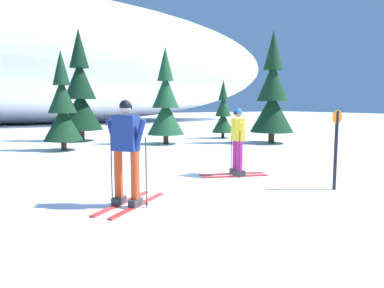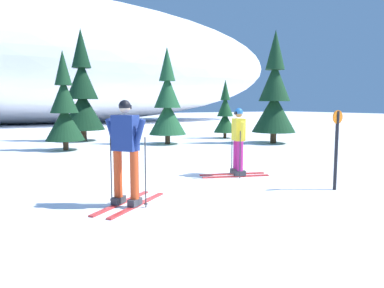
{
  "view_description": "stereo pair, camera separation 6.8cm",
  "coord_description": "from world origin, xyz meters",
  "px_view_note": "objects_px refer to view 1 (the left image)",
  "views": [
    {
      "loc": [
        -3.54,
        -6.26,
        1.79
      ],
      "look_at": [
        0.12,
        0.3,
        0.95
      ],
      "focal_mm": 33.57,
      "sensor_mm": 36.0,
      "label": 1
    },
    {
      "loc": [
        -3.48,
        -6.29,
        1.79
      ],
      "look_at": [
        0.12,
        0.3,
        0.95
      ],
      "focal_mm": 33.57,
      "sensor_mm": 36.0,
      "label": 2
    }
  ],
  "objects_px": {
    "pine_tree_center_right": "(166,104)",
    "pine_tree_far_right": "(272,97)",
    "trail_marker_post": "(336,145)",
    "skier_navy_jacket": "(126,151)",
    "pine_tree_right": "(223,114)",
    "pine_tree_left": "(62,109)",
    "pine_tree_center_left": "(80,94)",
    "skier_yellow_jacket": "(237,141)"
  },
  "relations": [
    {
      "from": "pine_tree_center_left",
      "to": "trail_marker_post",
      "type": "height_order",
      "value": "pine_tree_center_left"
    },
    {
      "from": "skier_yellow_jacket",
      "to": "skier_navy_jacket",
      "type": "xyz_separation_m",
      "value": [
        -3.3,
        -1.26,
        0.11
      ]
    },
    {
      "from": "skier_yellow_jacket",
      "to": "pine_tree_center_left",
      "type": "distance_m",
      "value": 10.82
    },
    {
      "from": "skier_navy_jacket",
      "to": "trail_marker_post",
      "type": "height_order",
      "value": "skier_navy_jacket"
    },
    {
      "from": "skier_yellow_jacket",
      "to": "pine_tree_center_right",
      "type": "height_order",
      "value": "pine_tree_center_right"
    },
    {
      "from": "skier_yellow_jacket",
      "to": "pine_tree_right",
      "type": "distance_m",
      "value": 9.99
    },
    {
      "from": "pine_tree_left",
      "to": "skier_yellow_jacket",
      "type": "bearing_deg",
      "value": -68.14
    },
    {
      "from": "pine_tree_center_right",
      "to": "trail_marker_post",
      "type": "relative_size",
      "value": 2.58
    },
    {
      "from": "pine_tree_left",
      "to": "trail_marker_post",
      "type": "relative_size",
      "value": 2.3
    },
    {
      "from": "skier_yellow_jacket",
      "to": "pine_tree_center_left",
      "type": "xyz_separation_m",
      "value": [
        -1.52,
        10.62,
        1.37
      ]
    },
    {
      "from": "pine_tree_center_right",
      "to": "pine_tree_right",
      "type": "relative_size",
      "value": 1.41
    },
    {
      "from": "pine_tree_right",
      "to": "trail_marker_post",
      "type": "distance_m",
      "value": 11.53
    },
    {
      "from": "pine_tree_center_left",
      "to": "trail_marker_post",
      "type": "bearing_deg",
      "value": -79.28
    },
    {
      "from": "pine_tree_far_right",
      "to": "skier_yellow_jacket",
      "type": "bearing_deg",
      "value": -137.68
    },
    {
      "from": "skier_navy_jacket",
      "to": "pine_tree_right",
      "type": "relative_size",
      "value": 0.61
    },
    {
      "from": "skier_navy_jacket",
      "to": "pine_tree_right",
      "type": "height_order",
      "value": "pine_tree_right"
    },
    {
      "from": "trail_marker_post",
      "to": "pine_tree_center_left",
      "type": "bearing_deg",
      "value": 100.72
    },
    {
      "from": "pine_tree_center_right",
      "to": "trail_marker_post",
      "type": "xyz_separation_m",
      "value": [
        -0.58,
        -9.58,
        -0.86
      ]
    },
    {
      "from": "pine_tree_center_right",
      "to": "pine_tree_far_right",
      "type": "relative_size",
      "value": 0.84
    },
    {
      "from": "pine_tree_left",
      "to": "pine_tree_center_right",
      "type": "relative_size",
      "value": 0.89
    },
    {
      "from": "skier_yellow_jacket",
      "to": "pine_tree_far_right",
      "type": "relative_size",
      "value": 0.34
    },
    {
      "from": "pine_tree_left",
      "to": "pine_tree_center_left",
      "type": "distance_m",
      "value": 3.69
    },
    {
      "from": "pine_tree_left",
      "to": "pine_tree_right",
      "type": "bearing_deg",
      "value": 8.18
    },
    {
      "from": "skier_yellow_jacket",
      "to": "pine_tree_left",
      "type": "xyz_separation_m",
      "value": [
        -2.92,
        7.27,
        0.73
      ]
    },
    {
      "from": "pine_tree_center_left",
      "to": "pine_tree_far_right",
      "type": "bearing_deg",
      "value": -35.44
    },
    {
      "from": "pine_tree_center_right",
      "to": "skier_navy_jacket",
      "type": "bearing_deg",
      "value": -119.0
    },
    {
      "from": "pine_tree_center_left",
      "to": "pine_tree_center_right",
      "type": "bearing_deg",
      "value": -47.16
    },
    {
      "from": "pine_tree_left",
      "to": "pine_tree_center_left",
      "type": "height_order",
      "value": "pine_tree_center_left"
    },
    {
      "from": "skier_navy_jacket",
      "to": "pine_tree_left",
      "type": "relative_size",
      "value": 0.49
    },
    {
      "from": "skier_yellow_jacket",
      "to": "pine_tree_right",
      "type": "height_order",
      "value": "pine_tree_right"
    },
    {
      "from": "pine_tree_center_right",
      "to": "trail_marker_post",
      "type": "distance_m",
      "value": 9.63
    },
    {
      "from": "pine_tree_right",
      "to": "pine_tree_far_right",
      "type": "height_order",
      "value": "pine_tree_far_right"
    },
    {
      "from": "skier_navy_jacket",
      "to": "pine_tree_far_right",
      "type": "height_order",
      "value": "pine_tree_far_right"
    },
    {
      "from": "trail_marker_post",
      "to": "pine_tree_right",
      "type": "bearing_deg",
      "value": 67.57
    },
    {
      "from": "pine_tree_center_left",
      "to": "skier_navy_jacket",
      "type": "bearing_deg",
      "value": -98.52
    },
    {
      "from": "pine_tree_right",
      "to": "pine_tree_center_right",
      "type": "bearing_deg",
      "value": -164.25
    },
    {
      "from": "skier_yellow_jacket",
      "to": "skier_navy_jacket",
      "type": "relative_size",
      "value": 0.93
    },
    {
      "from": "pine_tree_left",
      "to": "pine_tree_right",
      "type": "distance_m",
      "value": 8.31
    },
    {
      "from": "skier_navy_jacket",
      "to": "pine_tree_center_right",
      "type": "bearing_deg",
      "value": 61.0
    },
    {
      "from": "pine_tree_far_right",
      "to": "trail_marker_post",
      "type": "height_order",
      "value": "pine_tree_far_right"
    },
    {
      "from": "pine_tree_center_right",
      "to": "pine_tree_far_right",
      "type": "xyz_separation_m",
      "value": [
        4.39,
        -2.03,
        0.33
      ]
    },
    {
      "from": "skier_navy_jacket",
      "to": "pine_tree_right",
      "type": "bearing_deg",
      "value": 48.47
    }
  ]
}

